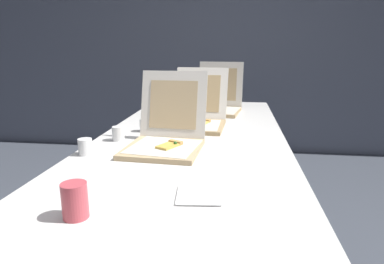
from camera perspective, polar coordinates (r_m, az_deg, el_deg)
wall_back at (r=3.93m, az=4.36°, el=15.77°), size 10.00×0.10×2.60m
table at (r=1.82m, az=0.09°, el=-1.75°), size 0.98×2.32×0.73m
pizza_box_front at (r=1.56m, az=-4.51°, el=-1.02°), size 0.36×0.44×0.35m
pizza_box_middle at (r=2.01m, az=0.77°, el=2.40°), size 0.36×0.48×0.33m
pizza_box_back at (r=2.46m, az=4.24°, el=4.65°), size 0.38×0.41×0.35m
cup_white_near_left at (r=1.54m, az=-17.71°, el=-2.41°), size 0.06×0.06×0.07m
cup_white_mid at (r=1.90m, az=-7.98°, el=1.17°), size 0.06×0.06×0.07m
cup_white_near_center at (r=1.74m, az=-12.44°, el=-0.25°), size 0.06×0.06×0.07m
cup_printed_front at (r=0.99m, az=-19.31°, el=-10.96°), size 0.07×0.07×0.10m
napkin_pile at (r=1.09m, az=1.16°, el=-10.67°), size 0.15×0.15×0.01m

